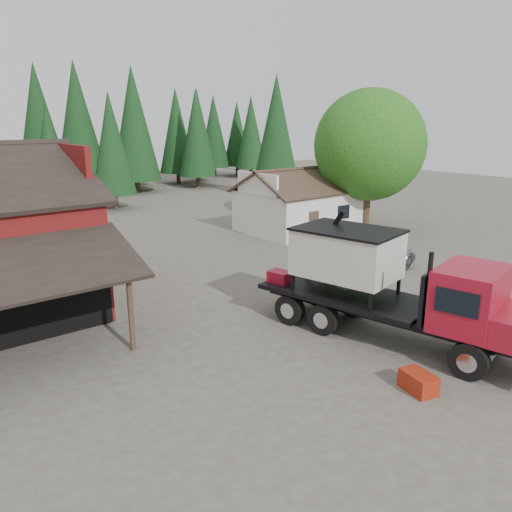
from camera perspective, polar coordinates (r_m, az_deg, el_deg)
ground at (r=20.08m, az=3.58°, el=-8.27°), size 120.00×120.00×0.00m
farmhouse at (r=37.31m, az=4.96°, el=5.52°), size 8.60×6.42×4.65m
deciduous_tree at (r=37.76m, az=12.87°, el=11.80°), size 8.00×8.00×10.20m
conifer_backdrop at (r=57.46m, az=-26.06°, el=5.82°), size 76.00×16.00×16.00m
near_pine_b at (r=47.32m, az=-16.21°, el=12.22°), size 3.96×3.96×10.40m
near_pine_c at (r=52.45m, az=2.32°, el=14.16°), size 4.84×4.84×12.40m
feed_truck at (r=19.07m, az=14.86°, el=-3.08°), size 4.77×10.63×4.64m
silver_car at (r=27.89m, az=12.88°, el=0.04°), size 6.11×2.91×1.68m
equip_box at (r=16.46m, az=18.06°, el=-13.53°), size 0.96×1.24×0.60m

